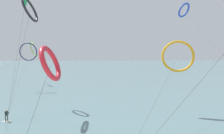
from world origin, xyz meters
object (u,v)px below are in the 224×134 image
object	(u,v)px
kite_navy	(28,52)
kite_cobalt	(184,10)
kite_crimson	(50,63)
kite_lime	(34,50)
kite_charcoal	(30,10)
surfer_ivory	(6,116)
kite_amber	(178,56)

from	to	relation	value
kite_navy	kite_cobalt	xyz separation A→B (m)	(36.55, -9.91, 8.76)
kite_navy	kite_crimson	xyz separation A→B (m)	(15.35, -35.11, -0.85)
kite_lime	kite_charcoal	world-z (taller)	kite_charcoal
kite_navy	kite_crimson	world-z (taller)	kite_navy
surfer_ivory	kite_navy	bearing A→B (deg)	-119.10
surfer_ivory	kite_charcoal	size ratio (longest dim) A/B	0.09
kite_lime	surfer_ivory	bearing A→B (deg)	158.29
kite_amber	kite_cobalt	xyz separation A→B (m)	(4.77, 10.44, 9.38)
kite_navy	kite_crimson	distance (m)	38.33
kite_charcoal	kite_lime	bearing A→B (deg)	21.63
kite_cobalt	kite_crimson	size ratio (longest dim) A/B	2.77
kite_amber	kite_cobalt	world-z (taller)	kite_cobalt
kite_amber	kite_crimson	size ratio (longest dim) A/B	1.71
surfer_ivory	kite_amber	world-z (taller)	kite_amber
kite_charcoal	kite_crimson	bearing A→B (deg)	-152.15
kite_crimson	kite_cobalt	bearing A→B (deg)	-35.53
surfer_ivory	kite_lime	bearing A→B (deg)	-119.40
kite_amber	kite_lime	xyz separation A→B (m)	(-34.09, 30.72, 1.26)
surfer_ivory	kite_crimson	size ratio (longest dim) A/B	0.16
surfer_ivory	kite_cobalt	bearing A→B (deg)	161.90
surfer_ivory	kite_amber	xyz separation A→B (m)	(26.02, 3.61, 8.56)
kite_lime	kite_navy	distance (m)	10.63
kite_charcoal	kite_amber	bearing A→B (deg)	-90.16
kite_lime	kite_crimson	size ratio (longest dim) A/B	4.73
kite_navy	kite_charcoal	distance (m)	21.85
kite_lime	kite_cobalt	world-z (taller)	kite_cobalt
kite_crimson	kite_charcoal	xyz separation A→B (m)	(-7.50, 15.93, 7.75)
surfer_ivory	kite_lime	xyz separation A→B (m)	(-8.07, 34.32, 9.81)
kite_cobalt	kite_charcoal	bearing A→B (deg)	-20.19
kite_amber	kite_lime	bearing A→B (deg)	152.84
kite_amber	kite_navy	xyz separation A→B (m)	(-31.79, 20.36, 0.62)
kite_amber	kite_navy	size ratio (longest dim) A/B	0.75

